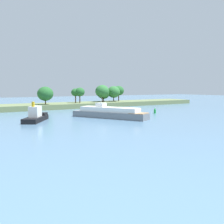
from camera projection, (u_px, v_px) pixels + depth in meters
The scene contains 4 objects.
treeline_island at pixel (102, 101), 111.18m from camera, with size 97.93×15.33×9.56m.
white_riverboat at pixel (109, 113), 67.47m from camera, with size 14.23×21.63×5.48m.
tugboat at pixel (36, 116), 60.85m from camera, with size 8.80×10.95×4.96m.
channel_buoy_green at pixel (155, 111), 79.78m from camera, with size 0.70×0.70×1.90m.
Camera 1 is at (-51.10, -25.88, 8.22)m, focal length 39.40 mm.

